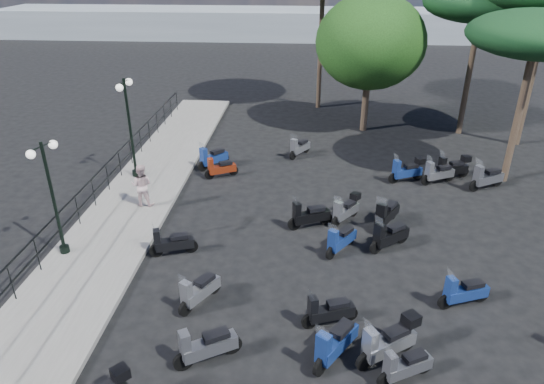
# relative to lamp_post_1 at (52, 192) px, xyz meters

# --- Properties ---
(ground) EXTENTS (120.00, 120.00, 0.00)m
(ground) POSITION_rel_lamp_post_1_xyz_m (7.51, -0.36, -2.27)
(ground) COLOR black
(ground) RESTS_ON ground
(sidewalk) EXTENTS (3.00, 30.00, 0.15)m
(sidewalk) POSITION_rel_lamp_post_1_xyz_m (1.01, 2.64, -2.19)
(sidewalk) COLOR slate
(sidewalk) RESTS_ON ground
(railing) EXTENTS (0.04, 26.04, 1.10)m
(railing) POSITION_rel_lamp_post_1_xyz_m (-0.29, 2.44, -1.37)
(railing) COLOR black
(railing) RESTS_ON sidewalk
(lamp_post_1) EXTENTS (0.51, 1.06, 3.71)m
(lamp_post_1) POSITION_rel_lamp_post_1_xyz_m (0.00, 0.00, 0.00)
(lamp_post_1) COLOR black
(lamp_post_1) RESTS_ON sidewalk
(lamp_post_2) EXTENTS (0.34, 1.22, 4.15)m
(lamp_post_2) POSITION_rel_lamp_post_1_xyz_m (0.35, 5.91, 0.25)
(lamp_post_2) COLOR black
(lamp_post_2) RESTS_ON sidewalk
(pedestrian_far) EXTENTS (0.81, 0.64, 1.63)m
(pedestrian_far) POSITION_rel_lamp_post_1_xyz_m (1.50, 3.33, -1.30)
(pedestrian_far) COLOR beige
(pedestrian_far) RESTS_ON sidewalk
(scooter_2) EXTENTS (0.95, 1.43, 1.28)m
(scooter_2) POSITION_rel_lamp_post_1_xyz_m (4.74, -2.01, -1.82)
(scooter_2) COLOR black
(scooter_2) RESTS_ON ground
(scooter_3) EXTENTS (1.50, 0.69, 1.23)m
(scooter_3) POSITION_rel_lamp_post_1_xyz_m (3.38, 0.34, -1.84)
(scooter_3) COLOR black
(scooter_3) RESTS_ON ground
(scooter_4) EXTENTS (1.37, 0.82, 1.19)m
(scooter_4) POSITION_rel_lamp_post_1_xyz_m (3.91, 6.33, -1.85)
(scooter_4) COLOR black
(scooter_4) RESTS_ON ground
(scooter_5) EXTENTS (1.21, 1.33, 1.35)m
(scooter_5) POSITION_rel_lamp_post_1_xyz_m (3.39, 7.32, -1.80)
(scooter_5) COLOR black
(scooter_5) RESTS_ON ground
(scooter_7) EXTENTS (1.52, 0.97, 1.34)m
(scooter_7) POSITION_rel_lamp_post_1_xyz_m (5.34, -4.04, -1.80)
(scooter_7) COLOR black
(scooter_7) RESTS_ON ground
(scooter_8) EXTENTS (1.03, 1.34, 1.27)m
(scooter_8) POSITION_rel_lamp_post_1_xyz_m (8.71, 0.90, -1.83)
(scooter_8) COLOR black
(scooter_8) RESTS_ON ground
(scooter_9) EXTENTS (1.57, 0.85, 1.33)m
(scooter_9) POSITION_rel_lamp_post_1_xyz_m (7.70, 2.37, -1.81)
(scooter_9) COLOR black
(scooter_9) RESTS_ON ground
(scooter_10) EXTENTS (0.95, 1.37, 1.24)m
(scooter_10) POSITION_rel_lamp_post_1_xyz_m (7.20, 8.98, -1.84)
(scooter_10) COLOR black
(scooter_10) RESTS_ON ground
(scooter_12) EXTENTS (1.11, 1.51, 1.40)m
(scooter_12) POSITION_rel_lamp_post_1_xyz_m (8.33, -3.75, -1.78)
(scooter_12) COLOR black
(scooter_12) RESTS_ON ground
(scooter_13) EXTENTS (1.48, 0.71, 1.22)m
(scooter_13) POSITION_rel_lamp_post_1_xyz_m (8.23, -2.56, -1.84)
(scooter_13) COLOR black
(scooter_13) RESTS_ON ground
(scooter_14) EXTENTS (1.08, 1.29, 1.22)m
(scooter_14) POSITION_rel_lamp_post_1_xyz_m (9.00, 2.91, -1.81)
(scooter_14) COLOR black
(scooter_14) RESTS_ON ground
(scooter_15) EXTENTS (1.03, 1.53, 1.38)m
(scooter_15) POSITION_rel_lamp_post_1_xyz_m (10.38, 2.65, -1.79)
(scooter_15) COLOR black
(scooter_15) RESTS_ON ground
(scooter_17) EXTENTS (1.36, 0.81, 1.18)m
(scooter_17) POSITION_rel_lamp_post_1_xyz_m (9.87, -4.26, -1.86)
(scooter_17) COLOR black
(scooter_17) RESTS_ON ground
(scooter_18) EXTENTS (1.56, 1.13, 1.41)m
(scooter_18) POSITION_rel_lamp_post_1_xyz_m (9.58, -3.65, -1.74)
(scooter_18) COLOR black
(scooter_18) RESTS_ON ground
(scooter_19) EXTENTS (1.40, 1.13, 1.35)m
(scooter_19) POSITION_rel_lamp_post_1_xyz_m (10.28, 1.22, -1.80)
(scooter_19) COLOR black
(scooter_19) RESTS_ON ground
(scooter_20) EXTENTS (1.54, 0.87, 1.31)m
(scooter_20) POSITION_rel_lamp_post_1_xyz_m (11.75, 6.50, -1.78)
(scooter_20) COLOR black
(scooter_20) RESTS_ON ground
(scooter_21) EXTENTS (1.52, 0.87, 1.30)m
(scooter_21) POSITION_rel_lamp_post_1_xyz_m (13.01, 6.41, -1.82)
(scooter_21) COLOR black
(scooter_21) RESTS_ON ground
(scooter_24) EXTENTS (1.52, 0.75, 1.26)m
(scooter_24) POSITION_rel_lamp_post_1_xyz_m (11.89, -1.52, -1.83)
(scooter_24) COLOR black
(scooter_24) RESTS_ON ground
(scooter_25) EXTENTS (1.59, 0.99, 1.40)m
(scooter_25) POSITION_rel_lamp_post_1_xyz_m (14.84, 6.00, -1.78)
(scooter_25) COLOR black
(scooter_25) RESTS_ON ground
(scooter_26) EXTENTS (1.59, 0.77, 1.31)m
(scooter_26) POSITION_rel_lamp_post_1_xyz_m (13.72, 6.93, -1.78)
(scooter_26) COLOR black
(scooter_26) RESTS_ON ground
(broadleaf_tree) EXTENTS (5.54, 5.54, 6.98)m
(broadleaf_tree) POSITION_rel_lamp_post_1_xyz_m (10.57, 13.05, 2.35)
(broadleaf_tree) COLOR #38281E
(broadleaf_tree) RESTS_ON ground
(pine_0) EXTENTS (5.52, 5.52, 7.51)m
(pine_0) POSITION_rel_lamp_post_1_xyz_m (15.63, 12.91, 4.25)
(pine_0) COLOR #38281E
(pine_0) RESTS_ON ground
(pine_3) EXTENTS (5.13, 5.13, 6.87)m
(pine_3) POSITION_rel_lamp_post_1_xyz_m (15.90, 6.92, 3.67)
(pine_3) COLOR #38281E
(pine_3) RESTS_ON ground
(distant_hills) EXTENTS (70.00, 8.00, 3.00)m
(distant_hills) POSITION_rel_lamp_post_1_xyz_m (7.51, 44.64, -0.77)
(distant_hills) COLOR gray
(distant_hills) RESTS_ON ground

